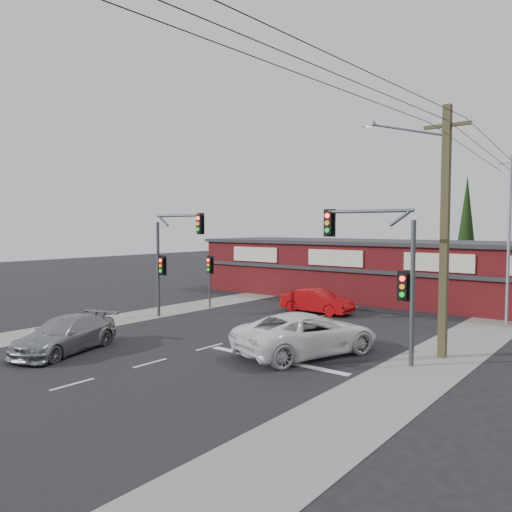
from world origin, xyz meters
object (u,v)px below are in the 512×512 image
Objects in this scene: white_suv at (307,333)px; utility_pole at (441,223)px; red_sedan at (317,301)px; shop_building at (374,269)px; silver_suv at (65,335)px.

utility_pole is (4.39, 2.95, 4.53)m from white_suv.
red_sedan is 0.16× the size of shop_building.
silver_suv reaches higher than red_sedan.
red_sedan is at bearing 59.77° from silver_suv.
silver_suv is 16.06m from utility_pole.
shop_building is (-0.18, 8.30, 1.40)m from red_sedan.
silver_suv is 0.51× the size of utility_pole.
red_sedan is (-4.79, 8.65, -0.13)m from white_suv.
red_sedan is at bearing -41.99° from white_suv.
silver_suv is (-8.13, -5.96, -0.13)m from white_suv.
utility_pole is at bearing -127.11° from white_suv.
silver_suv is at bearing -97.86° from shop_building.
white_suv is at bearing -146.12° from utility_pole.
utility_pole reaches higher than silver_suv.
silver_suv is 1.14× the size of red_sedan.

